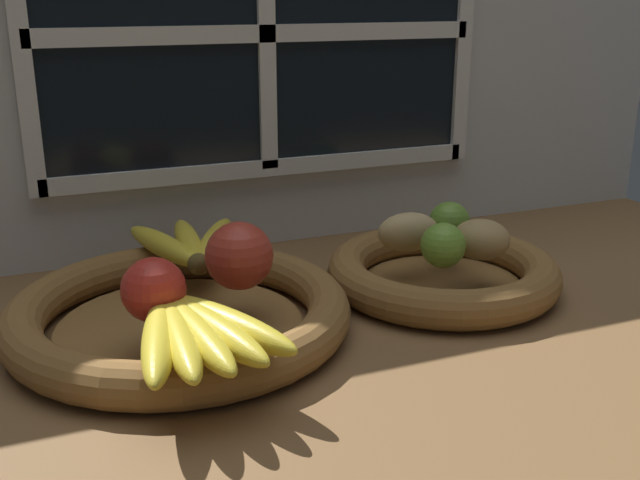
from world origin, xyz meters
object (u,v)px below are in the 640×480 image
fruit_bowl_left (180,314)px  potato_oblong (409,232)px  lime_far (449,222)px  banana_bunch_back (189,243)px  potato_small (481,239)px  apple_red_right (239,256)px  apple_red_front (154,290)px  fruit_bowl_right (443,273)px  lime_near (443,245)px  banana_bunch_front (193,331)px

fruit_bowl_left → potato_oblong: bearing=5.3°
lime_far → banana_bunch_back: bearing=166.0°
potato_small → lime_far: 7.15cm
apple_red_right → lime_far: 30.78cm
apple_red_right → apple_red_front: bearing=-153.8°
fruit_bowl_right → potato_oblong: potato_oblong is taller
apple_red_front → apple_red_right: apple_red_right is taller
lime_near → lime_far: (5.65, 7.83, 0.02)cm
banana_bunch_back → lime_far: size_ratio=3.41×
banana_bunch_front → lime_far: (38.51, 17.76, 1.17)cm
fruit_bowl_left → potato_oblong: potato_oblong is taller
apple_red_right → lime_far: (30.31, 5.26, -1.08)cm
fruit_bowl_left → apple_red_right: bearing=-11.3°
banana_bunch_back → potato_small: size_ratio=2.64×
banana_bunch_back → fruit_bowl_left: bearing=-108.4°
fruit_bowl_right → apple_red_right: size_ratio=3.87×
fruit_bowl_left → lime_near: lime_near is taller
fruit_bowl_right → apple_red_front: bearing=-170.2°
apple_red_right → banana_bunch_front: bearing=-123.3°
potato_small → lime_near: lime_near is taller
potato_small → lime_near: bearing=-173.3°
potato_oblong → banana_bunch_front: bearing=-152.3°
fruit_bowl_left → banana_bunch_back: 13.44cm
fruit_bowl_right → apple_red_right: apple_red_right is taller
apple_red_right → fruit_bowl_right: bearing=2.8°
banana_bunch_back → lime_near: size_ratio=3.44×
lime_near → lime_far: size_ratio=0.99×
banana_bunch_back → potato_small: potato_small is taller
lime_far → potato_oblong: bearing=-170.8°
lime_near → potato_small: bearing=6.7°
fruit_bowl_right → lime_near: (-2.61, -3.91, 5.30)cm
lime_far → apple_red_front: bearing=-165.7°
apple_red_right → banana_bunch_back: (-2.69, 13.52, -2.39)cm
banana_bunch_front → banana_bunch_back: 26.60cm
potato_oblong → lime_near: (1.03, -6.74, 0.19)cm
banana_bunch_back → lime_far: bearing=-14.0°
banana_bunch_front → lime_near: (32.86, 9.94, 1.15)cm
banana_bunch_front → potato_oblong: size_ratio=2.51×
apple_red_front → lime_far: size_ratio=1.20×
potato_oblong → apple_red_right: bearing=-170.0°
fruit_bowl_left → fruit_bowl_right: bearing=0.0°
apple_red_front → lime_far: (40.74, 10.40, -0.55)cm
potato_small → potato_oblong: bearing=138.6°
banana_bunch_front → potato_small: 40.14cm
fruit_bowl_right → potato_oblong: (-3.63, 2.83, 5.11)cm
apple_red_right → potato_oblong: size_ratio=0.95×
potato_small → potato_oblong: size_ratio=0.88×
fruit_bowl_left → lime_near: 32.09cm
potato_oblong → potato_small: bearing=-41.4°
apple_red_front → potato_small: bearing=4.5°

